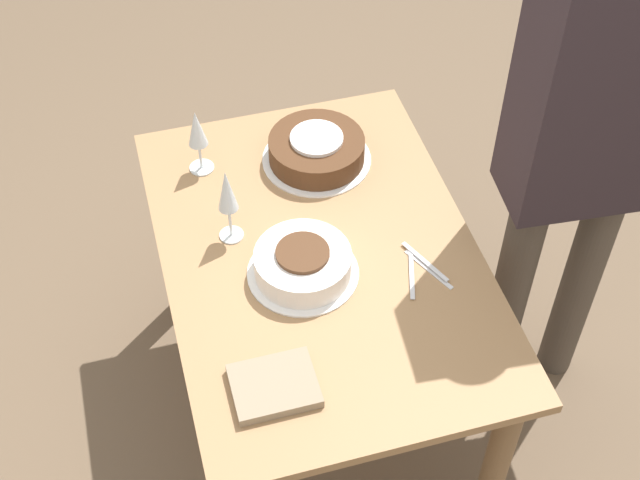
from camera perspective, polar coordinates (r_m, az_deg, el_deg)
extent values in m
plane|color=brown|center=(2.95, 0.00, -10.11)|extent=(12.00, 12.00, 0.00)
cube|color=#9E754C|center=(2.38, 0.00, -1.05)|extent=(1.21, 0.83, 0.03)
cylinder|color=brown|center=(2.48, 11.22, -13.87)|extent=(0.07, 0.07, 0.69)
cylinder|color=brown|center=(3.06, 3.47, 3.00)|extent=(0.07, 0.07, 0.69)
cylinder|color=brown|center=(2.96, -9.11, 0.48)|extent=(0.07, 0.07, 0.69)
cylinder|color=white|center=(2.32, -1.10, -2.11)|extent=(0.29, 0.29, 0.01)
cylinder|color=white|center=(2.29, -1.11, -1.50)|extent=(0.25, 0.25, 0.07)
cylinder|color=#4C2D19|center=(2.26, -1.12, -0.82)|extent=(0.14, 0.14, 0.01)
cylinder|color=white|center=(2.62, -0.22, 5.20)|extent=(0.32, 0.32, 0.01)
cylinder|color=#4C2D19|center=(2.59, -0.22, 5.83)|extent=(0.28, 0.28, 0.07)
cylinder|color=white|center=(2.56, -0.22, 6.53)|extent=(0.15, 0.15, 0.01)
cylinder|color=silver|center=(2.61, -7.57, 4.62)|extent=(0.07, 0.07, 0.00)
cylinder|color=silver|center=(2.58, -7.68, 5.39)|extent=(0.01, 0.01, 0.09)
cone|color=silver|center=(2.52, -7.91, 7.11)|extent=(0.06, 0.06, 0.11)
cylinder|color=silver|center=(2.42, -5.68, 0.32)|extent=(0.07, 0.07, 0.00)
cylinder|color=silver|center=(2.38, -5.77, 1.21)|extent=(0.01, 0.01, 0.10)
cone|color=silver|center=(2.30, -5.99, 3.18)|extent=(0.05, 0.05, 0.13)
cube|color=silver|center=(2.34, 6.96, -1.88)|extent=(0.16, 0.08, 0.00)
cube|color=silver|center=(2.33, 5.89, -2.16)|extent=(0.17, 0.06, 0.00)
cube|color=silver|center=(2.35, 6.74, -1.38)|extent=(0.16, 0.08, 0.00)
cube|color=gray|center=(2.10, -2.95, -9.30)|extent=(0.16, 0.20, 0.03)
cylinder|color=#4C4238|center=(2.81, 16.28, -2.63)|extent=(0.11, 0.11, 0.83)
cylinder|color=#4C4238|center=(2.73, 12.08, -3.35)|extent=(0.11, 0.11, 0.83)
cube|color=#2D2328|center=(2.25, 17.80, 9.42)|extent=(0.25, 0.42, 0.69)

